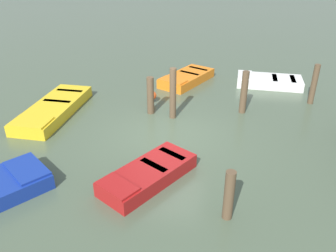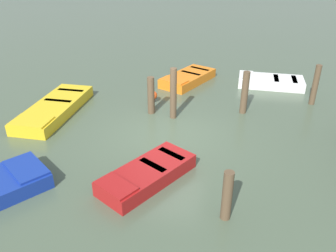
{
  "view_description": "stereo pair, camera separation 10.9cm",
  "coord_description": "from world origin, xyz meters",
  "px_view_note": "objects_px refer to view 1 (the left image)",
  "views": [
    {
      "loc": [
        9.68,
        2.15,
        5.54
      ],
      "look_at": [
        0.0,
        0.0,
        0.35
      ],
      "focal_mm": 36.63,
      "sensor_mm": 36.0,
      "label": 1
    },
    {
      "loc": [
        9.66,
        2.26,
        5.54
      ],
      "look_at": [
        0.0,
        0.0,
        0.35
      ],
      "focal_mm": 36.63,
      "sensor_mm": 36.0,
      "label": 2
    }
  ],
  "objects_px": {
    "mooring_piling_far_left": "(173,94)",
    "rowboat_orange": "(186,78)",
    "rowboat_yellow": "(53,109)",
    "mooring_piling_near_right": "(314,84)",
    "marker_buoy": "(152,96)",
    "rowboat_red": "(148,174)",
    "mooring_piling_far_right": "(229,195)",
    "rowboat_white": "(269,81)",
    "mooring_piling_mid_right": "(150,96)",
    "mooring_piling_mid_left": "(244,92)"
  },
  "relations": [
    {
      "from": "rowboat_yellow",
      "to": "mooring_piling_far_right",
      "type": "distance_m",
      "value": 7.87
    },
    {
      "from": "rowboat_yellow",
      "to": "mooring_piling_far_left",
      "type": "height_order",
      "value": "mooring_piling_far_left"
    },
    {
      "from": "rowboat_yellow",
      "to": "mooring_piling_far_right",
      "type": "relative_size",
      "value": 3.13
    },
    {
      "from": "mooring_piling_far_right",
      "to": "mooring_piling_far_left",
      "type": "height_order",
      "value": "mooring_piling_far_left"
    },
    {
      "from": "mooring_piling_mid_right",
      "to": "marker_buoy",
      "type": "relative_size",
      "value": 2.94
    },
    {
      "from": "mooring_piling_mid_right",
      "to": "marker_buoy",
      "type": "height_order",
      "value": "mooring_piling_mid_right"
    },
    {
      "from": "rowboat_white",
      "to": "mooring_piling_near_right",
      "type": "bearing_deg",
      "value": 132.44
    },
    {
      "from": "rowboat_red",
      "to": "mooring_piling_far_right",
      "type": "height_order",
      "value": "mooring_piling_far_right"
    },
    {
      "from": "mooring_piling_mid_right",
      "to": "mooring_piling_far_left",
      "type": "relative_size",
      "value": 0.75
    },
    {
      "from": "mooring_piling_far_left",
      "to": "rowboat_red",
      "type": "bearing_deg",
      "value": 2.12
    },
    {
      "from": "mooring_piling_near_right",
      "to": "mooring_piling_far_right",
      "type": "bearing_deg",
      "value": -21.04
    },
    {
      "from": "rowboat_white",
      "to": "mooring_piling_far_right",
      "type": "bearing_deg",
      "value": 81.35
    },
    {
      "from": "rowboat_white",
      "to": "mooring_piling_mid_right",
      "type": "relative_size",
      "value": 2.0
    },
    {
      "from": "rowboat_yellow",
      "to": "mooring_piling_mid_right",
      "type": "distance_m",
      "value": 3.64
    },
    {
      "from": "marker_buoy",
      "to": "rowboat_orange",
      "type": "bearing_deg",
      "value": 159.54
    },
    {
      "from": "rowboat_red",
      "to": "rowboat_white",
      "type": "height_order",
      "value": "same"
    },
    {
      "from": "mooring_piling_near_right",
      "to": "marker_buoy",
      "type": "bearing_deg",
      "value": -78.23
    },
    {
      "from": "rowboat_white",
      "to": "mooring_piling_near_right",
      "type": "relative_size",
      "value": 1.77
    },
    {
      "from": "mooring_piling_mid_left",
      "to": "rowboat_white",
      "type": "bearing_deg",
      "value": 160.96
    },
    {
      "from": "rowboat_yellow",
      "to": "marker_buoy",
      "type": "distance_m",
      "value": 3.78
    },
    {
      "from": "rowboat_white",
      "to": "mooring_piling_mid_left",
      "type": "xyz_separation_m",
      "value": [
        3.11,
        -1.07,
        0.59
      ]
    },
    {
      "from": "rowboat_yellow",
      "to": "rowboat_white",
      "type": "bearing_deg",
      "value": 119.77
    },
    {
      "from": "rowboat_yellow",
      "to": "mooring_piling_mid_left",
      "type": "xyz_separation_m",
      "value": [
        -1.7,
        6.84,
        0.59
      ]
    },
    {
      "from": "rowboat_red",
      "to": "mooring_piling_far_right",
      "type": "xyz_separation_m",
      "value": [
        0.94,
        2.15,
        0.42
      ]
    },
    {
      "from": "rowboat_white",
      "to": "mooring_piling_far_left",
      "type": "height_order",
      "value": "mooring_piling_far_left"
    },
    {
      "from": "rowboat_red",
      "to": "rowboat_white",
      "type": "bearing_deg",
      "value": -173.93
    },
    {
      "from": "mooring_piling_mid_left",
      "to": "mooring_piling_far_left",
      "type": "distance_m",
      "value": 2.66
    },
    {
      "from": "mooring_piling_mid_left",
      "to": "mooring_piling_far_left",
      "type": "bearing_deg",
      "value": -67.8
    },
    {
      "from": "rowboat_white",
      "to": "rowboat_yellow",
      "type": "xyz_separation_m",
      "value": [
        4.81,
        -7.92,
        -0.0
      ]
    },
    {
      "from": "rowboat_yellow",
      "to": "rowboat_red",
      "type": "bearing_deg",
      "value": 53.05
    },
    {
      "from": "rowboat_yellow",
      "to": "mooring_piling_near_right",
      "type": "distance_m",
      "value": 10.01
    },
    {
      "from": "rowboat_yellow",
      "to": "mooring_piling_near_right",
      "type": "height_order",
      "value": "mooring_piling_near_right"
    },
    {
      "from": "rowboat_orange",
      "to": "marker_buoy",
      "type": "bearing_deg",
      "value": 2.82
    },
    {
      "from": "mooring_piling_far_right",
      "to": "mooring_piling_mid_left",
      "type": "xyz_separation_m",
      "value": [
        -5.86,
        0.17,
        0.17
      ]
    },
    {
      "from": "mooring_piling_far_right",
      "to": "mooring_piling_far_left",
      "type": "bearing_deg",
      "value": -154.74
    },
    {
      "from": "mooring_piling_near_right",
      "to": "mooring_piling_mid_right",
      "type": "distance_m",
      "value": 6.39
    },
    {
      "from": "mooring_piling_far_right",
      "to": "marker_buoy",
      "type": "distance_m",
      "value": 6.91
    },
    {
      "from": "rowboat_orange",
      "to": "mooring_piling_mid_right",
      "type": "height_order",
      "value": "mooring_piling_mid_right"
    },
    {
      "from": "mooring_piling_far_left",
      "to": "mooring_piling_near_right",
      "type": "bearing_deg",
      "value": 115.66
    },
    {
      "from": "rowboat_red",
      "to": "mooring_piling_far_right",
      "type": "distance_m",
      "value": 2.38
    },
    {
      "from": "mooring_piling_near_right",
      "to": "marker_buoy",
      "type": "relative_size",
      "value": 3.33
    },
    {
      "from": "mooring_piling_far_right",
      "to": "mooring_piling_near_right",
      "type": "height_order",
      "value": "mooring_piling_near_right"
    },
    {
      "from": "rowboat_yellow",
      "to": "mooring_piling_mid_left",
      "type": "bearing_deg",
      "value": 102.43
    },
    {
      "from": "mooring_piling_far_left",
      "to": "rowboat_orange",
      "type": "bearing_deg",
      "value": -177.9
    },
    {
      "from": "rowboat_white",
      "to": "rowboat_yellow",
      "type": "bearing_deg",
      "value": 30.54
    },
    {
      "from": "mooring_piling_far_left",
      "to": "mooring_piling_mid_left",
      "type": "bearing_deg",
      "value": 112.2
    },
    {
      "from": "mooring_piling_mid_left",
      "to": "rowboat_orange",
      "type": "bearing_deg",
      "value": -136.19
    },
    {
      "from": "rowboat_white",
      "to": "rowboat_orange",
      "type": "distance_m",
      "value": 3.7
    },
    {
      "from": "mooring_piling_far_left",
      "to": "rowboat_white",
      "type": "bearing_deg",
      "value": 139.33
    },
    {
      "from": "rowboat_white",
      "to": "mooring_piling_near_right",
      "type": "xyz_separation_m",
      "value": [
        1.67,
        1.56,
        0.58
      ]
    }
  ]
}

